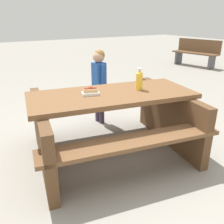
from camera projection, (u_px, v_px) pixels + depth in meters
The scene contains 6 objects.
ground_plane at pixel (112, 152), 2.92m from camera, with size 30.00×30.00×0.00m, color gray.
picnic_table at pixel (112, 119), 2.76m from camera, with size 2.04×1.73×0.75m.
soda_bottle at pixel (139, 80), 2.73m from camera, with size 0.08×0.08×0.25m.
hotdog_tray at pixel (90, 92), 2.57m from camera, with size 0.20×0.16×0.08m.
child_in_coat at pixel (99, 77), 3.52m from camera, with size 0.18×0.27×1.10m.
park_bench_mid at pixel (196, 52), 7.87m from camera, with size 0.64×1.55×0.85m.
Camera 1 is at (1.35, 2.15, 1.53)m, focal length 38.76 mm.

